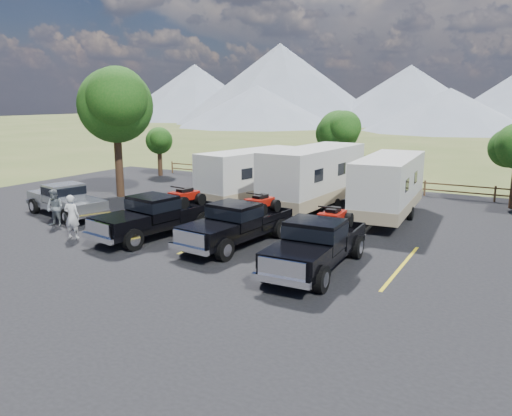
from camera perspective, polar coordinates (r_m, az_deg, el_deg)
The scene contains 17 objects.
ground at distance 17.74m, azimuth -6.31°, elevation -7.41°, with size 320.00×320.00×0.00m, color #455825.
asphalt_lot at distance 20.12m, azimuth -1.34°, elevation -4.87°, with size 44.00×34.00×0.04m, color black.
stall_lines at distance 20.94m, azimuth 0.06°, elevation -4.10°, with size 12.12×5.50×0.01m.
tree_big_nw at distance 31.75m, azimuth -15.79°, elevation 11.21°, with size 5.54×5.18×7.84m.
tree_north at distance 34.70m, azimuth 9.37°, elevation 8.65°, with size 3.46×3.24×5.25m.
tree_nw_small at distance 40.12m, azimuth -11.03°, elevation 7.56°, with size 2.59×2.43×3.85m.
rail_fence at distance 33.40m, azimuth 15.37°, elevation 2.65°, with size 36.12×0.12×1.00m.
mountain_range at distance 120.79m, azimuth 21.46°, elevation 12.41°, with size 209.00×71.00×20.00m.
rig_left at distance 22.36m, azimuth -11.17°, elevation -0.68°, with size 2.94×6.35×2.04m.
rig_center at distance 20.63m, azimuth -2.06°, elevation -1.61°, with size 2.60×6.14×1.99m.
rig_right at distance 17.81m, azimuth 7.02°, elevation -3.89°, with size 2.30×6.16×2.04m.
trailer_left at distance 28.57m, azimuth -0.34°, elevation 3.67°, with size 3.74×8.95×3.10m.
trailer_center at distance 27.02m, azimuth 6.60°, elevation 3.43°, with size 3.09×9.85×3.41m.
trailer_right at distance 25.73m, azimuth 14.90°, elevation 2.36°, with size 2.80×9.13×3.16m.
pickup_silver at distance 27.45m, azimuth -20.92°, elevation 0.89°, with size 5.84×3.00×1.68m.
person_a at distance 22.97m, azimuth -20.30°, elevation -0.94°, with size 0.70×0.46×1.92m, color silver.
person_b at distance 25.46m, azimuth -22.00°, elevation -0.00°, with size 0.86×0.67×1.77m, color slate.
Camera 1 is at (9.79, -13.54, 5.97)m, focal length 35.00 mm.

